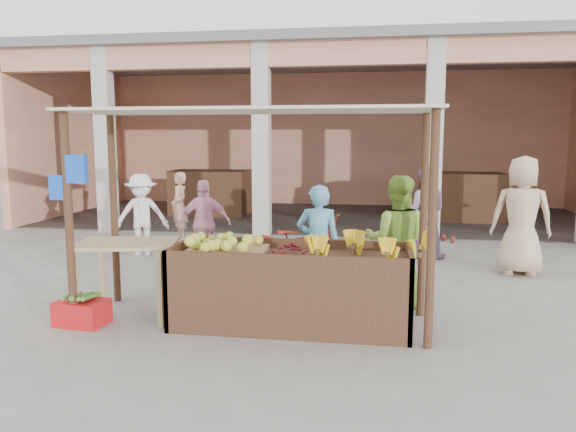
% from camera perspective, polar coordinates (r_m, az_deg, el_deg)
% --- Properties ---
extents(ground, '(60.00, 60.00, 0.00)m').
position_cam_1_polar(ground, '(6.47, -4.15, -10.79)').
color(ground, slate).
rests_on(ground, ground).
extents(market_building, '(14.40, 6.40, 4.20)m').
position_cam_1_polar(market_building, '(14.96, 3.91, 10.37)').
color(market_building, '#EA9A7A').
rests_on(market_building, ground).
extents(fruit_stall, '(2.60, 0.95, 0.80)m').
position_cam_1_polar(fruit_stall, '(6.26, 0.31, -7.58)').
color(fruit_stall, '#4F301F').
rests_on(fruit_stall, ground).
extents(stall_awning, '(4.09, 1.35, 2.39)m').
position_cam_1_polar(stall_awning, '(6.19, -4.34, 7.01)').
color(stall_awning, '#4F301F').
rests_on(stall_awning, ground).
extents(banana_heap, '(1.22, 0.67, 0.22)m').
position_cam_1_polar(banana_heap, '(6.04, 7.98, -3.26)').
color(banana_heap, yellow).
rests_on(banana_heap, fruit_stall).
extents(melon_tray, '(0.84, 0.73, 0.22)m').
position_cam_1_polar(melon_tray, '(6.24, -6.31, -2.96)').
color(melon_tray, '#9A764F').
rests_on(melon_tray, fruit_stall).
extents(berry_heap, '(0.43, 0.35, 0.14)m').
position_cam_1_polar(berry_heap, '(6.19, 0.26, -3.32)').
color(berry_heap, maroon).
rests_on(berry_heap, fruit_stall).
extents(side_table, '(1.23, 0.95, 0.89)m').
position_cam_1_polar(side_table, '(6.74, -15.90, -3.72)').
color(side_table, tan).
rests_on(side_table, ground).
extents(papaya_pile, '(0.75, 0.43, 0.22)m').
position_cam_1_polar(papaya_pile, '(6.70, -15.98, -1.62)').
color(papaya_pile, '#4F8D2E').
rests_on(papaya_pile, side_table).
extents(red_crate, '(0.57, 0.44, 0.28)m').
position_cam_1_polar(red_crate, '(6.77, -20.19, -9.18)').
color(red_crate, red).
rests_on(red_crate, ground).
extents(plantain_bundle, '(0.40, 0.28, 0.08)m').
position_cam_1_polar(plantain_bundle, '(6.72, -20.27, -7.73)').
color(plantain_bundle, '#4F8430').
rests_on(plantain_bundle, red_crate).
extents(produce_sacks, '(0.90, 0.67, 0.54)m').
position_cam_1_polar(produce_sacks, '(11.58, 15.21, -1.26)').
color(produce_sacks, maroon).
rests_on(produce_sacks, ground).
extents(vendor_blue, '(0.63, 0.48, 1.60)m').
position_cam_1_polar(vendor_blue, '(7.06, 3.09, -2.46)').
color(vendor_blue, '#5BAACB').
rests_on(vendor_blue, ground).
extents(vendor_green, '(0.87, 0.56, 1.71)m').
position_cam_1_polar(vendor_green, '(7.08, 10.98, -2.13)').
color(vendor_green, '#8CB93E').
rests_on(vendor_green, ground).
extents(motorcycle, '(0.95, 1.98, 0.99)m').
position_cam_1_polar(motorcycle, '(8.36, 1.43, -2.92)').
color(motorcycle, maroon).
rests_on(motorcycle, ground).
extents(shopper_a, '(1.12, 0.82, 1.56)m').
position_cam_1_polar(shopper_a, '(10.21, -14.66, 0.43)').
color(shopper_a, silver).
rests_on(shopper_a, ground).
extents(shopper_b, '(0.97, 0.66, 1.51)m').
position_cam_1_polar(shopper_b, '(9.13, -8.44, -0.44)').
color(shopper_b, pink).
rests_on(shopper_b, ground).
extents(shopper_c, '(1.04, 0.75, 2.00)m').
position_cam_1_polar(shopper_c, '(9.18, 22.69, 0.63)').
color(shopper_c, tan).
rests_on(shopper_c, ground).
extents(shopper_e, '(0.66, 0.67, 1.44)m').
position_cam_1_polar(shopper_e, '(11.54, -10.97, 1.10)').
color(shopper_e, '#E0A686').
rests_on(shopper_e, ground).
extents(shopper_f, '(0.89, 0.55, 1.76)m').
position_cam_1_polar(shopper_f, '(9.97, 13.67, 0.86)').
color(shopper_f, '#94759D').
rests_on(shopper_f, ground).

